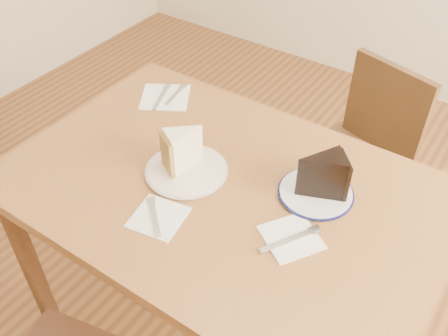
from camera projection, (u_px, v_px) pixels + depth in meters
The scene contains 14 objects.
ground at pixel (223, 330), 1.87m from camera, with size 4.00×4.00×0.00m, color #4D2B14.
table at pixel (223, 210), 1.44m from camera, with size 1.20×0.80×0.75m.
chair_far at pixel (357, 158), 1.93m from camera, with size 0.49×0.49×0.80m.
plate_cream at pixel (187, 171), 1.41m from camera, with size 0.22×0.22×0.01m, color silver.
plate_navy at pixel (316, 193), 1.34m from camera, with size 0.20×0.20×0.01m, color white.
carrot_cake at pixel (186, 150), 1.38m from camera, with size 0.07×0.10×0.11m, color white, non-canonical shape.
chocolate_cake at pixel (318, 177), 1.30m from camera, with size 0.08×0.12×0.11m, color black, non-canonical shape.
napkin_cream at pixel (158, 217), 1.28m from camera, with size 0.13×0.13×0.00m, color white.
napkin_navy at pixel (291, 237), 1.23m from camera, with size 0.13×0.13×0.00m, color white.
napkin_spare at pixel (165, 97), 1.70m from camera, with size 0.16×0.16×0.00m, color white.
fork_cream at pixel (154, 217), 1.28m from camera, with size 0.01×0.14×0.00m, color silver.
knife_navy at pixel (290, 240), 1.22m from camera, with size 0.02×0.17×0.00m, color white.
fork_spare at pixel (176, 94), 1.70m from camera, with size 0.01×0.14×0.00m, color silver.
knife_spare at pixel (161, 97), 1.69m from camera, with size 0.01×0.16×0.00m, color silver.
Camera 1 is at (0.57, -0.82, 1.70)m, focal length 40.00 mm.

